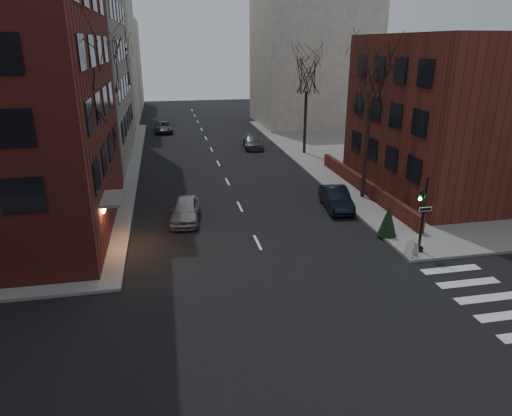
{
  "coord_description": "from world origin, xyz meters",
  "views": [
    {
      "loc": [
        -4.62,
        -10.59,
        10.37
      ],
      "look_at": [
        -0.07,
        12.09,
        2.0
      ],
      "focal_mm": 32.0,
      "sensor_mm": 36.0,
      "label": 1
    }
  ],
  "objects_px": {
    "tree_left_c": "(119,68)",
    "car_lane_gray": "(253,141)",
    "parked_sedan": "(336,198)",
    "streetlamp_far": "(130,103)",
    "traffic_signal": "(422,219)",
    "streetlamp_near": "(112,138)",
    "tree_left_b": "(102,64)",
    "car_lane_far": "(163,127)",
    "evergreen_shrub": "(388,221)",
    "tree_right_b": "(307,75)",
    "tree_right_a": "(372,82)",
    "tree_left_a": "(76,84)",
    "sandwich_board": "(412,248)",
    "car_lane_silver": "(185,210)"
  },
  "relations": [
    {
      "from": "tree_left_c",
      "to": "car_lane_gray",
      "type": "height_order",
      "value": "tree_left_c"
    },
    {
      "from": "parked_sedan",
      "to": "streetlamp_far",
      "type": "bearing_deg",
      "value": 125.67
    },
    {
      "from": "traffic_signal",
      "to": "streetlamp_near",
      "type": "relative_size",
      "value": 0.64
    },
    {
      "from": "tree_left_b",
      "to": "car_lane_far",
      "type": "xyz_separation_m",
      "value": [
        4.05,
        20.76,
        -8.27
      ]
    },
    {
      "from": "tree_left_b",
      "to": "evergreen_shrub",
      "type": "distance_m",
      "value": 23.23
    },
    {
      "from": "tree_left_b",
      "to": "tree_right_b",
      "type": "distance_m",
      "value": 18.64
    },
    {
      "from": "tree_left_b",
      "to": "parked_sedan",
      "type": "relative_size",
      "value": 2.52
    },
    {
      "from": "parked_sedan",
      "to": "tree_left_b",
      "type": "bearing_deg",
      "value": 153.65
    },
    {
      "from": "tree_right_a",
      "to": "traffic_signal",
      "type": "bearing_deg",
      "value": -95.47
    },
    {
      "from": "tree_left_c",
      "to": "streetlamp_near",
      "type": "relative_size",
      "value": 1.55
    },
    {
      "from": "tree_right_a",
      "to": "evergreen_shrub",
      "type": "relative_size",
      "value": 5.5
    },
    {
      "from": "tree_left_b",
      "to": "tree_left_c",
      "type": "bearing_deg",
      "value": 90.0
    },
    {
      "from": "tree_left_c",
      "to": "streetlamp_near",
      "type": "xyz_separation_m",
      "value": [
        0.6,
        -18.0,
        -3.79
      ]
    },
    {
      "from": "streetlamp_far",
      "to": "parked_sedan",
      "type": "bearing_deg",
      "value": -60.67
    },
    {
      "from": "streetlamp_far",
      "to": "evergreen_shrub",
      "type": "distance_m",
      "value": 34.61
    },
    {
      "from": "tree_left_a",
      "to": "evergreen_shrub",
      "type": "height_order",
      "value": "tree_left_a"
    },
    {
      "from": "sandwich_board",
      "to": "traffic_signal",
      "type": "bearing_deg",
      "value": 24.36
    },
    {
      "from": "tree_right_a",
      "to": "streetlamp_near",
      "type": "distance_m",
      "value": 17.87
    },
    {
      "from": "streetlamp_near",
      "to": "tree_right_b",
      "type": "bearing_deg",
      "value": 30.47
    },
    {
      "from": "tree_left_b",
      "to": "tree_left_c",
      "type": "height_order",
      "value": "tree_left_b"
    },
    {
      "from": "tree_right_b",
      "to": "sandwich_board",
      "type": "xyz_separation_m",
      "value": [
        -1.5,
        -23.5,
        -7.03
      ]
    },
    {
      "from": "parked_sedan",
      "to": "evergreen_shrub",
      "type": "distance_m",
      "value": 5.28
    },
    {
      "from": "tree_right_b",
      "to": "tree_left_b",
      "type": "bearing_deg",
      "value": -161.18
    },
    {
      "from": "traffic_signal",
      "to": "tree_right_a",
      "type": "distance_m",
      "value": 10.92
    },
    {
      "from": "tree_left_b",
      "to": "tree_right_a",
      "type": "relative_size",
      "value": 1.11
    },
    {
      "from": "tree_right_b",
      "to": "car_lane_gray",
      "type": "bearing_deg",
      "value": 138.5
    },
    {
      "from": "car_lane_far",
      "to": "sandwich_board",
      "type": "distance_m",
      "value": 40.12
    },
    {
      "from": "tree_left_a",
      "to": "parked_sedan",
      "type": "xyz_separation_m",
      "value": [
        15.0,
        2.37,
        -7.76
      ]
    },
    {
      "from": "parked_sedan",
      "to": "car_lane_silver",
      "type": "height_order",
      "value": "car_lane_silver"
    },
    {
      "from": "traffic_signal",
      "to": "tree_left_b",
      "type": "distance_m",
      "value": 24.87
    },
    {
      "from": "tree_right_b",
      "to": "streetlamp_near",
      "type": "height_order",
      "value": "tree_right_b"
    },
    {
      "from": "traffic_signal",
      "to": "tree_right_a",
      "type": "xyz_separation_m",
      "value": [
        0.86,
        9.01,
        6.12
      ]
    },
    {
      "from": "streetlamp_near",
      "to": "car_lane_silver",
      "type": "height_order",
      "value": "streetlamp_near"
    },
    {
      "from": "tree_left_b",
      "to": "car_lane_silver",
      "type": "height_order",
      "value": "tree_left_b"
    },
    {
      "from": "tree_left_c",
      "to": "parked_sedan",
      "type": "bearing_deg",
      "value": -57.59
    },
    {
      "from": "streetlamp_far",
      "to": "car_lane_gray",
      "type": "relative_size",
      "value": 1.33
    },
    {
      "from": "traffic_signal",
      "to": "tree_left_c",
      "type": "bearing_deg",
      "value": 118.36
    },
    {
      "from": "car_lane_gray",
      "to": "evergreen_shrub",
      "type": "height_order",
      "value": "evergreen_shrub"
    },
    {
      "from": "tree_left_a",
      "to": "tree_left_c",
      "type": "distance_m",
      "value": 26.0
    },
    {
      "from": "streetlamp_far",
      "to": "parked_sedan",
      "type": "relative_size",
      "value": 1.46
    },
    {
      "from": "car_lane_gray",
      "to": "tree_left_a",
      "type": "bearing_deg",
      "value": -115.14
    },
    {
      "from": "streetlamp_far",
      "to": "parked_sedan",
      "type": "distance_m",
      "value": 29.61
    },
    {
      "from": "car_lane_far",
      "to": "tree_left_a",
      "type": "bearing_deg",
      "value": -98.11
    },
    {
      "from": "sandwich_board",
      "to": "car_lane_far",
      "type": "bearing_deg",
      "value": 94.02
    },
    {
      "from": "streetlamp_far",
      "to": "car_lane_silver",
      "type": "xyz_separation_m",
      "value": [
        4.49,
        -25.96,
        -3.53
      ]
    },
    {
      "from": "car_lane_silver",
      "to": "evergreen_shrub",
      "type": "height_order",
      "value": "evergreen_shrub"
    },
    {
      "from": "evergreen_shrub",
      "to": "traffic_signal",
      "type": "bearing_deg",
      "value": -74.04
    },
    {
      "from": "traffic_signal",
      "to": "tree_right_a",
      "type": "height_order",
      "value": "tree_right_a"
    },
    {
      "from": "streetlamp_near",
      "to": "car_lane_gray",
      "type": "height_order",
      "value": "streetlamp_near"
    },
    {
      "from": "streetlamp_far",
      "to": "car_lane_far",
      "type": "distance_m",
      "value": 6.89
    }
  ]
}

